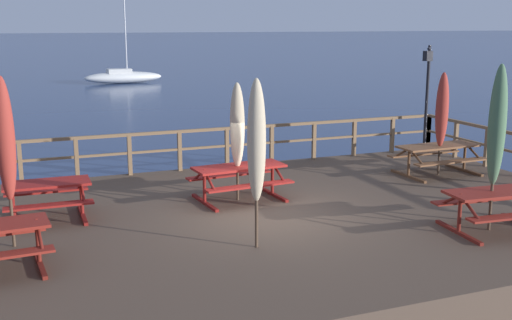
% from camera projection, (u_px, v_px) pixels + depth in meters
% --- Properties ---
extents(ground_plane, '(600.00, 600.00, 0.00)m').
position_uv_depth(ground_plane, '(268.00, 250.00, 13.07)').
color(ground_plane, navy).
extents(wooden_deck, '(14.78, 9.26, 0.76)m').
position_uv_depth(wooden_deck, '(268.00, 232.00, 12.99)').
color(wooden_deck, brown).
rests_on(wooden_deck, ground).
extents(railing_waterside_far, '(14.58, 0.10, 1.09)m').
position_uv_depth(railing_waterside_far, '(204.00, 142.00, 16.82)').
color(railing_waterside_far, brown).
rests_on(railing_waterside_far, wooden_deck).
extents(picnic_table_mid_left, '(1.99, 1.55, 0.78)m').
position_uv_depth(picnic_table_mid_left, '(495.00, 202.00, 11.82)').
color(picnic_table_mid_left, maroon).
rests_on(picnic_table_mid_left, wooden_deck).
extents(picnic_table_back_right, '(2.11, 1.55, 0.78)m').
position_uv_depth(picnic_table_back_right, '(239.00, 175.00, 13.89)').
color(picnic_table_back_right, maroon).
rests_on(picnic_table_back_right, wooden_deck).
extents(picnic_table_mid_right, '(1.68, 1.43, 0.78)m').
position_uv_depth(picnic_table_mid_right, '(47.00, 193.00, 12.47)').
color(picnic_table_mid_right, maroon).
rests_on(picnic_table_mid_right, wooden_deck).
extents(picnic_table_front_right, '(2.16, 1.45, 0.78)m').
position_uv_depth(picnic_table_front_right, '(438.00, 153.00, 16.24)').
color(picnic_table_front_right, brown).
rests_on(picnic_table_front_right, wooden_deck).
extents(patio_umbrella_tall_back_left, '(0.32, 0.32, 3.12)m').
position_uv_depth(patio_umbrella_tall_back_left, '(497.00, 126.00, 11.53)').
color(patio_umbrella_tall_back_left, '#4C3828').
rests_on(patio_umbrella_tall_back_left, wooden_deck).
extents(patio_umbrella_tall_back_right, '(0.32, 0.32, 2.59)m').
position_uv_depth(patio_umbrella_tall_back_right, '(237.00, 126.00, 13.65)').
color(patio_umbrella_tall_back_right, '#4C3828').
rests_on(patio_umbrella_tall_back_right, wooden_deck).
extents(patio_umbrella_tall_mid_right, '(0.32, 0.32, 2.95)m').
position_uv_depth(patio_umbrella_tall_mid_right, '(257.00, 142.00, 10.64)').
color(patio_umbrella_tall_mid_right, '#4C3828').
rests_on(patio_umbrella_tall_mid_right, wooden_deck).
extents(patio_umbrella_short_front, '(0.32, 0.32, 2.63)m').
position_uv_depth(patio_umbrella_short_front, '(442.00, 110.00, 15.93)').
color(patio_umbrella_short_front, '#4C3828').
rests_on(patio_umbrella_short_front, wooden_deck).
extents(patio_umbrella_tall_front, '(0.32, 0.32, 2.98)m').
position_uv_depth(patio_umbrella_tall_front, '(5.00, 140.00, 10.66)').
color(patio_umbrella_tall_front, '#4C3828').
rests_on(patio_umbrella_tall_front, wooden_deck).
extents(lamp_post_hooked, '(0.51, 0.56, 3.20)m').
position_uv_depth(lamp_post_hooked, '(427.00, 84.00, 18.26)').
color(lamp_post_hooked, black).
rests_on(lamp_post_hooked, wooden_deck).
extents(sailboat_distant, '(6.05, 1.85, 7.72)m').
position_uv_depth(sailboat_distant, '(123.00, 77.00, 49.05)').
color(sailboat_distant, white).
rests_on(sailboat_distant, ground).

